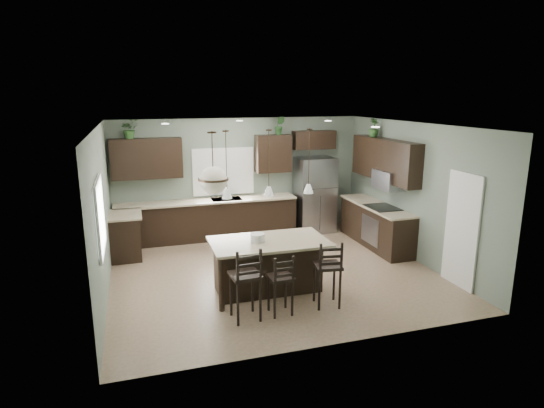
{
  "coord_description": "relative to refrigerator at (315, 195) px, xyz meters",
  "views": [
    {
      "loc": [
        -2.44,
        -7.85,
        3.33
      ],
      "look_at": [
        0.1,
        0.4,
        1.25
      ],
      "focal_mm": 30.0,
      "sensor_mm": 36.0,
      "label": 1
    }
  ],
  "objects": [
    {
      "name": "ground",
      "position": [
        -1.79,
        -2.32,
        -0.93
      ],
      "size": [
        6.0,
        6.0,
        0.0
      ],
      "primitive_type": "plane",
      "color": "#9E8466",
      "rests_on": "ground"
    },
    {
      "name": "pantry_door",
      "position": [
        1.18,
        -3.87,
        0.09
      ],
      "size": [
        0.04,
        0.82,
        2.04
      ],
      "primitive_type": "cube",
      "color": "white",
      "rests_on": "ground"
    },
    {
      "name": "window_back",
      "position": [
        -2.19,
        0.41,
        0.62
      ],
      "size": [
        1.35,
        0.02,
        1.0
      ],
      "primitive_type": "cube",
      "color": "white",
      "rests_on": "room_shell"
    },
    {
      "name": "window_left",
      "position": [
        -4.78,
        -3.12,
        0.62
      ],
      "size": [
        0.02,
        1.1,
        1.0
      ],
      "primitive_type": "cube",
      "color": "white",
      "rests_on": "room_shell"
    },
    {
      "name": "left_return_cabs",
      "position": [
        -4.49,
        -0.62,
        -0.48
      ],
      "size": [
        0.6,
        0.9,
        0.9
      ],
      "primitive_type": "cube",
      "color": "black",
      "rests_on": "ground"
    },
    {
      "name": "left_return_countertop",
      "position": [
        -4.47,
        -0.62,
        -0.01
      ],
      "size": [
        0.66,
        0.96,
        0.04
      ],
      "primitive_type": "cube",
      "color": "#BFAE90",
      "rests_on": "left_return_cabs"
    },
    {
      "name": "back_lower_cabs",
      "position": [
        -2.64,
        0.13,
        -0.48
      ],
      "size": [
        4.2,
        0.6,
        0.9
      ],
      "primitive_type": "cube",
      "color": "black",
      "rests_on": "ground"
    },
    {
      "name": "back_countertop",
      "position": [
        -2.64,
        0.11,
        -0.01
      ],
      "size": [
        4.2,
        0.66,
        0.04
      ],
      "primitive_type": "cube",
      "color": "#BFAE90",
      "rests_on": "back_lower_cabs"
    },
    {
      "name": "sink_inset",
      "position": [
        -2.19,
        0.11,
        0.01
      ],
      "size": [
        0.7,
        0.45,
        0.01
      ],
      "primitive_type": "cube",
      "color": "gray",
      "rests_on": "back_countertop"
    },
    {
      "name": "faucet",
      "position": [
        -2.19,
        0.08,
        0.16
      ],
      "size": [
        0.02,
        0.02,
        0.28
      ],
      "primitive_type": "cylinder",
      "color": "silver",
      "rests_on": "back_countertop"
    },
    {
      "name": "back_upper_left",
      "position": [
        -3.94,
        0.26,
        1.02
      ],
      "size": [
        1.55,
        0.34,
        0.9
      ],
      "primitive_type": "cube",
      "color": "black",
      "rests_on": "room_shell"
    },
    {
      "name": "back_upper_right",
      "position": [
        -0.99,
        0.26,
        1.02
      ],
      "size": [
        0.85,
        0.34,
        0.9
      ],
      "primitive_type": "cube",
      "color": "black",
      "rests_on": "room_shell"
    },
    {
      "name": "fridge_header",
      "position": [
        0.06,
        0.26,
        1.32
      ],
      "size": [
        1.05,
        0.34,
        0.45
      ],
      "primitive_type": "cube",
      "color": "black",
      "rests_on": "room_shell"
    },
    {
      "name": "right_lower_cabs",
      "position": [
        0.91,
        -1.45,
        -0.48
      ],
      "size": [
        0.6,
        2.35,
        0.9
      ],
      "primitive_type": "cube",
      "color": "black",
      "rests_on": "ground"
    },
    {
      "name": "right_countertop",
      "position": [
        0.89,
        -1.45,
        -0.01
      ],
      "size": [
        0.66,
        2.35,
        0.04
      ],
      "primitive_type": "cube",
      "color": "#BFAE90",
      "rests_on": "right_lower_cabs"
    },
    {
      "name": "cooktop",
      "position": [
        0.89,
        -1.72,
        0.02
      ],
      "size": [
        0.58,
        0.75,
        0.02
      ],
      "primitive_type": "cube",
      "color": "black",
      "rests_on": "right_countertop"
    },
    {
      "name": "wall_oven_front",
      "position": [
        0.6,
        -1.72,
        -0.48
      ],
      "size": [
        0.01,
        0.72,
        0.6
      ],
      "primitive_type": "cube",
      "color": "gray",
      "rests_on": "right_lower_cabs"
    },
    {
      "name": "right_upper_cabs",
      "position": [
        1.04,
        -1.45,
        1.02
      ],
      "size": [
        0.34,
        2.35,
        0.9
      ],
      "primitive_type": "cube",
      "color": "black",
      "rests_on": "room_shell"
    },
    {
      "name": "microwave",
      "position": [
        0.99,
        -1.72,
        0.62
      ],
      "size": [
        0.4,
        0.75,
        0.4
      ],
      "primitive_type": "cube",
      "color": "gray",
      "rests_on": "right_upper_cabs"
    },
    {
      "name": "refrigerator",
      "position": [
        0.0,
        0.0,
        0.0
      ],
      "size": [
        0.9,
        0.74,
        1.85
      ],
      "primitive_type": "cube",
      "color": "gray",
      "rests_on": "ground"
    },
    {
      "name": "kitchen_island",
      "position": [
        -2.13,
        -3.15,
        -0.46
      ],
      "size": [
        1.99,
        1.14,
        0.92
      ],
      "primitive_type": "cube",
      "rotation": [
        0.0,
        0.0,
        -0.01
      ],
      "color": "black",
      "rests_on": "ground"
    },
    {
      "name": "serving_dish",
      "position": [
        -2.33,
        -3.15,
        0.07
      ],
      "size": [
        0.24,
        0.24,
        0.14
      ],
      "primitive_type": "cylinder",
      "color": "silver",
      "rests_on": "kitchen_island"
    },
    {
      "name": "bar_stool_left",
      "position": [
        -2.75,
        -4.0,
        -0.34
      ],
      "size": [
        0.47,
        0.47,
        1.17
      ],
      "primitive_type": "cube",
      "rotation": [
        0.0,
        0.0,
        0.08
      ],
      "color": "black",
      "rests_on": "ground"
    },
    {
      "name": "bar_stool_center",
      "position": [
        -2.19,
        -3.99,
        -0.43
      ],
      "size": [
        0.38,
        0.38,
        0.99
      ],
      "primitive_type": "cube",
      "rotation": [
        0.0,
        0.0,
        0.04
      ],
      "color": "black",
      "rests_on": "ground"
    },
    {
      "name": "bar_stool_right",
      "position": [
        -1.39,
        -3.94,
        -0.37
      ],
      "size": [
        0.47,
        0.47,
        1.12
      ],
      "primitive_type": "cube",
      "rotation": [
        0.0,
        0.0,
        -0.15
      ],
      "color": "black",
      "rests_on": "ground"
    },
    {
      "name": "pendant_left",
      "position": [
        -2.83,
        -3.14,
        1.32
      ],
      "size": [
        0.17,
        0.17,
        1.1
      ],
      "primitive_type": null,
      "color": "white",
      "rests_on": "room_shell"
    },
    {
      "name": "pendant_center",
      "position": [
        -2.13,
        -3.15,
        1.32
      ],
      "size": [
        0.17,
        0.17,
        1.1
      ],
      "primitive_type": null,
      "color": "silver",
      "rests_on": "room_shell"
    },
    {
      "name": "pendant_right",
      "position": [
        -1.43,
        -3.15,
        1.32
      ],
      "size": [
        0.17,
        0.17,
        1.1
      ],
      "primitive_type": null,
      "color": "silver",
      "rests_on": "room_shell"
    },
    {
      "name": "chandelier",
      "position": [
        -3.08,
        -3.35,
        1.39
      ],
      "size": [
        0.47,
        0.47,
        0.97
      ],
      "primitive_type": null,
      "color": "beige",
      "rests_on": "room_shell"
    },
    {
      "name": "plant_back_left",
      "position": [
        -4.26,
        0.23,
        1.69
      ],
      "size": [
        0.45,
        0.41,
        0.43
      ],
      "primitive_type": "imported",
      "rotation": [
        0.0,
        0.0,
        0.23
      ],
      "color": "#295023",
      "rests_on": "back_upper_left"
    },
    {
      "name": "plant_back_right",
      "position": [
        -0.85,
        0.23,
        1.69
      ],
      "size": [
        0.29,
        0.27,
        0.43
      ],
      "primitive_type": "imported",
      "rotation": [
        0.0,
        0.0,
        -0.4
      ],
      "color": "#275425",
      "rests_on": "back_upper_right"
    },
    {
      "name": "plant_right_wall",
      "position": [
        1.01,
        -0.96,
        1.68
      ],
      "size": [
        0.29,
        0.29,
        0.42
      ],
      "primitive_type": "imported",
      "rotation": [
        0.0,
        0.0,
        0.3
      ],
      "color": "#2D5626",
      "rests_on": "right_upper_cabs"
    },
    {
      "name": "room_shell",
      "position": [
        -1.79,
        -2.32,
        0.77
      ],
      "size": [
        6.0,
        6.0,
        6.0
      ],
      "color": "slate",
      "rests_on": "ground"
    }
  ]
}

